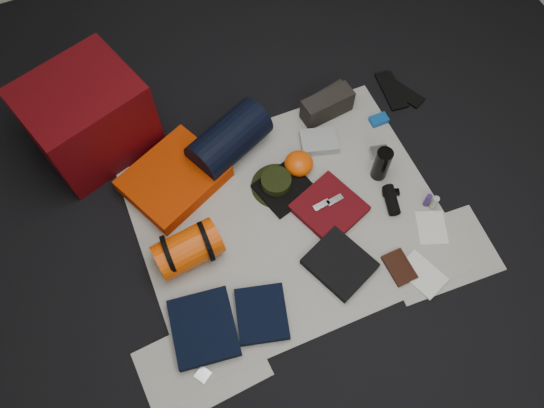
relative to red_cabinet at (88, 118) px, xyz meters
name	(u,v)px	position (x,y,z in m)	size (l,w,h in m)	color
floor	(289,219)	(0.82, -0.88, -0.26)	(4.50, 4.50, 0.02)	black
newspaper_mat	(289,218)	(0.82, -0.88, -0.24)	(1.60, 1.30, 0.01)	silver
newspaper_sheet_front_left	(202,364)	(0.12, -1.43, -0.25)	(0.58, 0.40, 0.00)	silver
newspaper_sheet_front_right	(439,253)	(1.47, -1.38, -0.25)	(0.58, 0.40, 0.00)	silver
red_cabinet	(88,118)	(0.00, 0.00, 0.00)	(0.59, 0.49, 0.49)	#55060A
sleeping_pad	(174,178)	(0.32, -0.43, -0.19)	(0.52, 0.42, 0.09)	#CE3302
stuff_sack	(188,249)	(0.25, -0.88, -0.14)	(0.20, 0.20, 0.34)	#F04A04
sack_strap_left	(169,256)	(0.15, -0.88, -0.13)	(0.22, 0.22, 0.03)	black
sack_strap_right	(206,241)	(0.35, -0.88, -0.13)	(0.22, 0.22, 0.03)	black
navy_duffel	(229,140)	(0.68, -0.35, -0.12)	(0.24, 0.24, 0.47)	black
boonie_brim	(276,186)	(0.84, -0.67, -0.24)	(0.28, 0.28, 0.01)	black
boonie_crown	(276,182)	(0.84, -0.67, -0.20)	(0.17, 0.17, 0.07)	black
hiking_boot_left	(327,105)	(1.31, -0.32, -0.16)	(0.31, 0.12, 0.15)	black
hiking_boot_right	(328,99)	(1.34, -0.28, -0.18)	(0.24, 0.09, 0.12)	black
flip_flop_left	(391,90)	(1.76, -0.33, -0.24)	(0.11, 0.29, 0.02)	black
flip_flop_right	(404,93)	(1.82, -0.38, -0.24)	(0.09, 0.25, 0.01)	black
trousers_navy_a	(204,328)	(0.19, -1.27, -0.21)	(0.30, 0.35, 0.05)	black
trousers_navy_b	(262,314)	(0.48, -1.32, -0.22)	(0.25, 0.28, 0.04)	black
trousers_charcoal	(340,264)	(0.96, -1.23, -0.22)	(0.27, 0.31, 0.05)	black
black_tshirt	(284,188)	(0.87, -0.71, -0.23)	(0.28, 0.26, 0.03)	black
red_shirt	(329,208)	(1.05, -0.92, -0.22)	(0.32, 0.32, 0.04)	#58090E
orange_stuff_sack	(299,163)	(1.00, -0.61, -0.19)	(0.16, 0.16, 0.11)	#F04A04
first_aid_pouch	(319,142)	(1.18, -0.51, -0.21)	(0.21, 0.16, 0.05)	#9BA49C
water_bottle	(382,164)	(1.40, -0.82, -0.13)	(0.09, 0.09, 0.23)	black
speaker	(391,200)	(1.38, -1.01, -0.21)	(0.07, 0.07, 0.17)	black
compact_camera	(379,152)	(1.47, -0.70, -0.22)	(0.10, 0.06, 0.04)	#B6B6BB
cyan_case	(379,120)	(1.57, -0.50, -0.22)	(0.11, 0.07, 0.03)	#104D9B
toiletry_purple	(427,200)	(1.55, -1.10, -0.19)	(0.03, 0.03, 0.10)	#3C2067
toiletry_clear	(434,203)	(1.57, -1.12, -0.19)	(0.04, 0.04, 0.11)	#A1A5A1
paperback_book	(399,267)	(1.24, -1.37, -0.23)	(0.12, 0.18, 0.03)	black
map_booklet	(422,275)	(1.33, -1.45, -0.23)	(0.16, 0.23, 0.01)	white
map_printout	(432,228)	(1.51, -1.23, -0.24)	(0.15, 0.20, 0.01)	white
sunglasses	(391,193)	(1.41, -0.96, -0.23)	(0.10, 0.04, 0.02)	black
key_cluster	(203,375)	(0.11, -1.48, -0.24)	(0.06, 0.06, 0.01)	#B6B6BB
tape_roll	(286,180)	(0.89, -0.68, -0.20)	(0.05, 0.05, 0.04)	beige
energy_bar_a	(321,205)	(1.01, -0.90, -0.19)	(0.10, 0.04, 0.01)	#B6B6BB
energy_bar_b	(335,200)	(1.09, -0.90, -0.19)	(0.10, 0.04, 0.01)	#B6B6BB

